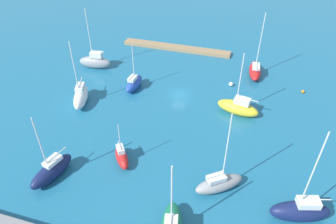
{
  "coord_description": "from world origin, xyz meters",
  "views": [
    {
      "loc": [
        -12.54,
        50.11,
        35.39
      ],
      "look_at": [
        0.0,
        7.85,
        1.5
      ],
      "focal_mm": 33.91,
      "sensor_mm": 36.0,
      "label": 1
    }
  ],
  "objects_px": {
    "sailboat_yellow_along_channel": "(238,107)",
    "sailboat_white_mid_basin": "(81,96)",
    "pier_dock": "(176,48)",
    "sailboat_navy_center_basin": "(300,211)",
    "sailboat_blue_lone_north": "(134,83)",
    "sailboat_gray_west_end": "(95,62)",
    "sailboat_red_by_breakwater": "(122,157)",
    "sailboat_gray_far_south": "(219,183)",
    "mooring_buoy_white": "(231,84)",
    "sailboat_red_off_beacon": "(255,70)",
    "sailboat_navy_far_north": "(52,170)",
    "mooring_buoy_orange": "(303,92)"
  },
  "relations": [
    {
      "from": "sailboat_red_off_beacon",
      "to": "pier_dock",
      "type": "bearing_deg",
      "value": 64.62
    },
    {
      "from": "sailboat_navy_center_basin",
      "to": "sailboat_red_by_breakwater",
      "type": "xyz_separation_m",
      "value": [
        25.31,
        -2.64,
        -0.42
      ]
    },
    {
      "from": "sailboat_navy_center_basin",
      "to": "sailboat_navy_far_north",
      "type": "bearing_deg",
      "value": -10.79
    },
    {
      "from": "sailboat_gray_west_end",
      "to": "sailboat_red_off_beacon",
      "type": "height_order",
      "value": "sailboat_red_off_beacon"
    },
    {
      "from": "sailboat_navy_center_basin",
      "to": "sailboat_blue_lone_north",
      "type": "xyz_separation_m",
      "value": [
        30.95,
        -22.1,
        -0.26
      ]
    },
    {
      "from": "sailboat_gray_west_end",
      "to": "sailboat_red_by_breakwater",
      "type": "distance_m",
      "value": 30.16
    },
    {
      "from": "sailboat_yellow_along_channel",
      "to": "mooring_buoy_white",
      "type": "distance_m",
      "value": 9.26
    },
    {
      "from": "pier_dock",
      "to": "sailboat_red_off_beacon",
      "type": "xyz_separation_m",
      "value": [
        -19.43,
        7.24,
        0.87
      ]
    },
    {
      "from": "sailboat_red_by_breakwater",
      "to": "mooring_buoy_orange",
      "type": "distance_m",
      "value": 38.58
    },
    {
      "from": "mooring_buoy_orange",
      "to": "sailboat_gray_west_end",
      "type": "bearing_deg",
      "value": 3.37
    },
    {
      "from": "sailboat_gray_west_end",
      "to": "sailboat_red_by_breakwater",
      "type": "xyz_separation_m",
      "value": [
        -16.97,
        24.93,
        -0.47
      ]
    },
    {
      "from": "sailboat_navy_center_basin",
      "to": "mooring_buoy_white",
      "type": "bearing_deg",
      "value": -82.41
    },
    {
      "from": "sailboat_yellow_along_channel",
      "to": "sailboat_white_mid_basin",
      "type": "bearing_deg",
      "value": 21.73
    },
    {
      "from": "sailboat_red_by_breakwater",
      "to": "sailboat_navy_far_north",
      "type": "relative_size",
      "value": 0.68
    },
    {
      "from": "sailboat_gray_far_south",
      "to": "mooring_buoy_white",
      "type": "xyz_separation_m",
      "value": [
        1.86,
        -26.96,
        -0.76
      ]
    },
    {
      "from": "sailboat_red_by_breakwater",
      "to": "sailboat_gray_west_end",
      "type": "bearing_deg",
      "value": 177.63
    },
    {
      "from": "pier_dock",
      "to": "sailboat_navy_far_north",
      "type": "height_order",
      "value": "sailboat_navy_far_north"
    },
    {
      "from": "sailboat_blue_lone_north",
      "to": "sailboat_navy_far_north",
      "type": "xyz_separation_m",
      "value": [
        2.73,
        25.0,
        0.1
      ]
    },
    {
      "from": "sailboat_navy_center_basin",
      "to": "sailboat_navy_far_north",
      "type": "xyz_separation_m",
      "value": [
        33.68,
        2.9,
        -0.16
      ]
    },
    {
      "from": "sailboat_blue_lone_north",
      "to": "sailboat_gray_far_south",
      "type": "distance_m",
      "value": 28.92
    },
    {
      "from": "sailboat_gray_west_end",
      "to": "sailboat_navy_far_north",
      "type": "height_order",
      "value": "sailboat_gray_west_end"
    },
    {
      "from": "mooring_buoy_white",
      "to": "sailboat_red_off_beacon",
      "type": "bearing_deg",
      "value": -126.98
    },
    {
      "from": "sailboat_navy_center_basin",
      "to": "sailboat_blue_lone_north",
      "type": "distance_m",
      "value": 38.03
    },
    {
      "from": "pier_dock",
      "to": "sailboat_white_mid_basin",
      "type": "bearing_deg",
      "value": 67.39
    },
    {
      "from": "sailboat_yellow_along_channel",
      "to": "sailboat_gray_far_south",
      "type": "relative_size",
      "value": 0.91
    },
    {
      "from": "sailboat_navy_far_north",
      "to": "sailboat_red_off_beacon",
      "type": "height_order",
      "value": "sailboat_red_off_beacon"
    },
    {
      "from": "sailboat_gray_west_end",
      "to": "sailboat_navy_center_basin",
      "type": "height_order",
      "value": "sailboat_navy_center_basin"
    },
    {
      "from": "sailboat_gray_west_end",
      "to": "sailboat_navy_far_north",
      "type": "distance_m",
      "value": 31.67
    },
    {
      "from": "sailboat_yellow_along_channel",
      "to": "sailboat_navy_center_basin",
      "type": "bearing_deg",
      "value": 128.54
    },
    {
      "from": "sailboat_gray_west_end",
      "to": "sailboat_red_off_beacon",
      "type": "xyz_separation_m",
      "value": [
        -34.23,
        -6.76,
        -0.33
      ]
    },
    {
      "from": "mooring_buoy_white",
      "to": "sailboat_white_mid_basin",
      "type": "bearing_deg",
      "value": 27.96
    },
    {
      "from": "pier_dock",
      "to": "sailboat_navy_center_basin",
      "type": "distance_m",
      "value": 49.85
    },
    {
      "from": "sailboat_blue_lone_north",
      "to": "sailboat_red_off_beacon",
      "type": "bearing_deg",
      "value": -57.5
    },
    {
      "from": "sailboat_navy_far_north",
      "to": "mooring_buoy_white",
      "type": "xyz_separation_m",
      "value": [
        -21.34,
        -31.54,
        -0.91
      ]
    },
    {
      "from": "sailboat_gray_west_end",
      "to": "sailboat_red_off_beacon",
      "type": "relative_size",
      "value": 0.98
    },
    {
      "from": "sailboat_red_by_breakwater",
      "to": "sailboat_gray_far_south",
      "type": "height_order",
      "value": "sailboat_gray_far_south"
    },
    {
      "from": "pier_dock",
      "to": "mooring_buoy_white",
      "type": "height_order",
      "value": "mooring_buoy_white"
    },
    {
      "from": "pier_dock",
      "to": "sailboat_navy_center_basin",
      "type": "relative_size",
      "value": 1.83
    },
    {
      "from": "sailboat_gray_west_end",
      "to": "mooring_buoy_orange",
      "type": "height_order",
      "value": "sailboat_gray_west_end"
    },
    {
      "from": "sailboat_white_mid_basin",
      "to": "mooring_buoy_white",
      "type": "distance_m",
      "value": 29.86
    },
    {
      "from": "sailboat_red_off_beacon",
      "to": "mooring_buoy_white",
      "type": "bearing_deg",
      "value": 138.07
    },
    {
      "from": "sailboat_navy_center_basin",
      "to": "sailboat_blue_lone_north",
      "type": "bearing_deg",
      "value": -51.25
    },
    {
      "from": "sailboat_blue_lone_north",
      "to": "sailboat_gray_west_end",
      "type": "bearing_deg",
      "value": 68.62
    },
    {
      "from": "sailboat_white_mid_basin",
      "to": "sailboat_gray_far_south",
      "type": "distance_m",
      "value": 31.06
    },
    {
      "from": "sailboat_red_by_breakwater",
      "to": "pier_dock",
      "type": "bearing_deg",
      "value": 146.58
    },
    {
      "from": "pier_dock",
      "to": "sailboat_yellow_along_channel",
      "type": "distance_m",
      "value": 28.0
    },
    {
      "from": "sailboat_navy_center_basin",
      "to": "sailboat_yellow_along_channel",
      "type": "distance_m",
      "value": 22.11
    },
    {
      "from": "sailboat_gray_far_south",
      "to": "mooring_buoy_orange",
      "type": "distance_m",
      "value": 31.0
    },
    {
      "from": "sailboat_red_by_breakwater",
      "to": "sailboat_navy_far_north",
      "type": "height_order",
      "value": "sailboat_navy_far_north"
    },
    {
      "from": "sailboat_red_by_breakwater",
      "to": "mooring_buoy_white",
      "type": "relative_size",
      "value": 8.49
    }
  ]
}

